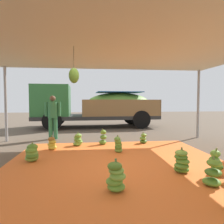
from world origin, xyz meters
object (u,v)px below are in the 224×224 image
(worker_0, at_px, (53,114))
(banana_bunch_3, at_px, (32,153))
(banana_bunch_9, at_px, (213,174))
(banana_bunch_2, at_px, (182,162))
(banana_bunch_5, at_px, (215,164))
(banana_bunch_11, at_px, (52,144))
(banana_bunch_6, at_px, (78,140))
(banana_bunch_1, at_px, (143,139))
(banana_bunch_10, at_px, (118,145))
(cargo_truck_main, at_px, (94,105))
(banana_bunch_4, at_px, (116,177))
(banana_bunch_0, at_px, (103,138))

(worker_0, bearing_deg, banana_bunch_3, -89.47)
(banana_bunch_3, xyz_separation_m, banana_bunch_9, (3.62, -1.81, 0.01))
(banana_bunch_2, relative_size, banana_bunch_5, 0.94)
(banana_bunch_2, relative_size, banana_bunch_11, 1.20)
(banana_bunch_5, distance_m, banana_bunch_6, 4.24)
(banana_bunch_2, height_order, banana_bunch_9, banana_bunch_2)
(banana_bunch_1, height_order, banana_bunch_9, banana_bunch_9)
(banana_bunch_10, height_order, worker_0, worker_0)
(banana_bunch_5, height_order, banana_bunch_6, banana_bunch_5)
(banana_bunch_6, bearing_deg, worker_0, 128.55)
(banana_bunch_2, height_order, worker_0, worker_0)
(banana_bunch_2, xyz_separation_m, banana_bunch_5, (0.58, -0.27, 0.02))
(banana_bunch_5, bearing_deg, banana_bunch_9, -127.76)
(banana_bunch_9, distance_m, banana_bunch_11, 4.52)
(banana_bunch_3, relative_size, banana_bunch_5, 0.85)
(banana_bunch_6, xyz_separation_m, worker_0, (-1.06, 1.33, 0.81))
(banana_bunch_9, xyz_separation_m, worker_0, (-3.65, 4.84, 0.79))
(banana_bunch_10, bearing_deg, banana_bunch_9, -60.92)
(banana_bunch_5, distance_m, banana_bunch_11, 4.51)
(banana_bunch_3, bearing_deg, banana_bunch_6, 58.61)
(banana_bunch_1, relative_size, banana_bunch_5, 0.71)
(banana_bunch_2, distance_m, banana_bunch_9, 0.73)
(banana_bunch_9, height_order, banana_bunch_11, banana_bunch_9)
(banana_bunch_1, bearing_deg, banana_bunch_6, -176.76)
(banana_bunch_6, relative_size, cargo_truck_main, 0.06)
(banana_bunch_2, distance_m, banana_bunch_5, 0.64)
(banana_bunch_9, height_order, cargo_truck_main, cargo_truck_main)
(banana_bunch_3, bearing_deg, banana_bunch_9, -26.62)
(banana_bunch_4, distance_m, banana_bunch_10, 2.49)
(banana_bunch_2, bearing_deg, banana_bunch_6, 129.54)
(banana_bunch_2, distance_m, cargo_truck_main, 8.02)
(banana_bunch_5, relative_size, banana_bunch_10, 1.10)
(banana_bunch_4, relative_size, banana_bunch_5, 0.95)
(banana_bunch_6, distance_m, banana_bunch_9, 4.36)
(banana_bunch_0, bearing_deg, banana_bunch_2, -63.33)
(banana_bunch_10, bearing_deg, banana_bunch_1, 47.88)
(banana_bunch_2, xyz_separation_m, worker_0, (-3.39, 4.15, 0.78))
(banana_bunch_2, distance_m, banana_bunch_6, 3.66)
(banana_bunch_11, bearing_deg, banana_bunch_5, -35.27)
(banana_bunch_10, relative_size, worker_0, 0.30)
(banana_bunch_3, distance_m, banana_bunch_5, 4.18)
(banana_bunch_9, bearing_deg, banana_bunch_2, 110.71)
(banana_bunch_2, height_order, banana_bunch_3, banana_bunch_2)
(banana_bunch_0, bearing_deg, banana_bunch_10, -72.47)
(banana_bunch_1, xyz_separation_m, banana_bunch_3, (-3.34, -1.82, 0.05))
(banana_bunch_0, bearing_deg, banana_bunch_9, -64.42)
(banana_bunch_0, relative_size, banana_bunch_10, 1.04)
(banana_bunch_1, relative_size, cargo_truck_main, 0.06)
(banana_bunch_1, height_order, banana_bunch_10, banana_bunch_10)
(banana_bunch_6, xyz_separation_m, banana_bunch_9, (2.59, -3.51, 0.03))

